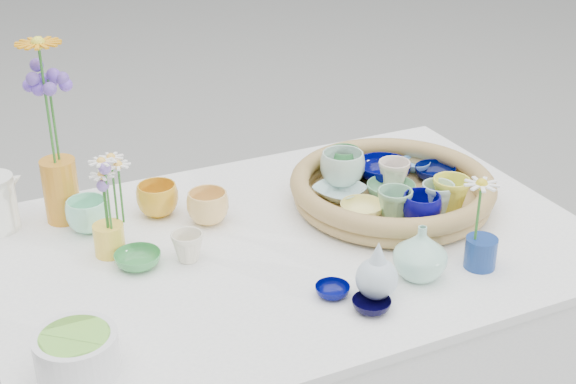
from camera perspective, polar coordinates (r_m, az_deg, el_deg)
name	(u,v)px	position (r m, az deg, el deg)	size (l,w,h in m)	color
wicker_tray	(392,190)	(1.87, 7.40, 0.17)	(0.47, 0.47, 0.08)	brown
tray_ceramic_0	(383,171)	(1.96, 6.77, 1.51)	(0.13, 0.13, 0.04)	#00024E
tray_ceramic_1	(435,173)	(1.98, 10.41, 1.33)	(0.10, 0.10, 0.03)	#000638
tray_ceramic_2	(450,194)	(1.82, 11.48, -0.17)	(0.08, 0.08, 0.08)	yellow
tray_ceramic_3	(391,191)	(1.87, 7.33, 0.07)	(0.11, 0.11, 0.04)	#67A877
tray_ceramic_4	(394,205)	(1.76, 7.58, -0.92)	(0.08, 0.08, 0.07)	#78B184
tray_ceramic_5	(340,192)	(1.86, 3.69, 0.01)	(0.11, 0.11, 0.03)	#9FBFBD
tray_ceramic_6	(342,169)	(1.91, 3.89, 1.66)	(0.11, 0.11, 0.08)	#AFCDBC
tray_ceramic_7	(394,175)	(1.91, 7.54, 1.21)	(0.08, 0.08, 0.07)	beige
tray_ceramic_8	(415,165)	(2.02, 9.01, 1.90)	(0.08, 0.08, 0.02)	#7DBEFD
tray_ceramic_9	(421,209)	(1.76, 9.46, -1.20)	(0.09, 0.09, 0.07)	#060368
tray_ceramic_10	(362,210)	(1.78, 5.28, -1.26)	(0.10, 0.10, 0.03)	#F3E680
tray_ceramic_11	(437,198)	(1.81, 10.58, -0.42)	(0.07, 0.07, 0.07)	#A7CFC4
tray_ceramic_12	(344,160)	(1.98, 4.02, 2.25)	(0.08, 0.08, 0.06)	#3E904B
loose_ceramic_0	(158,200)	(1.83, -9.26, -0.54)	(0.09, 0.09, 0.07)	gold
loose_ceramic_1	(208,207)	(1.79, -5.72, -1.09)	(0.09, 0.09, 0.07)	#EFBD69
loose_ceramic_2	(138,260)	(1.65, -10.63, -4.76)	(0.09, 0.09, 0.03)	#3B9048
loose_ceramic_3	(188,247)	(1.65, -7.15, -3.89)	(0.07, 0.07, 0.06)	beige
loose_ceramic_4	(332,291)	(1.54, 3.18, -7.03)	(0.07, 0.07, 0.02)	#010453
loose_ceramic_5	(88,215)	(1.80, -14.06, -1.61)	(0.09, 0.09, 0.07)	#97EDC5
loose_ceramic_6	(371,305)	(1.50, 5.95, -8.01)	(0.07, 0.07, 0.02)	black
fluted_bowl	(77,353)	(1.38, -14.78, -11.03)	(0.14, 0.14, 0.07)	silver
bud_vase_paleblue	(377,269)	(1.51, 6.37, -5.44)	(0.08, 0.08, 0.12)	#AEC1CC
bud_vase_seafoam	(421,252)	(1.59, 9.41, -4.24)	(0.11, 0.11, 0.11)	#A0D9C0
bud_vase_cobalt	(481,253)	(1.66, 13.54, -4.21)	(0.06, 0.06, 0.06)	navy
single_daisy	(478,212)	(1.61, 13.38, -1.40)	(0.08, 0.08, 0.14)	white
tall_vase_yellow	(61,190)	(1.84, -15.84, 0.12)	(0.08, 0.08, 0.15)	orange
gerbera	(47,105)	(1.75, -16.77, 5.95)	(0.11, 0.11, 0.28)	orange
hydrangea	(54,120)	(1.78, -16.31, 4.92)	(0.07, 0.07, 0.25)	#6747AF
daisy_cup	(109,239)	(1.70, -12.59, -3.31)	(0.06, 0.06, 0.07)	yellow
daisy_posy	(111,189)	(1.65, -12.48, 0.20)	(0.08, 0.08, 0.16)	white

